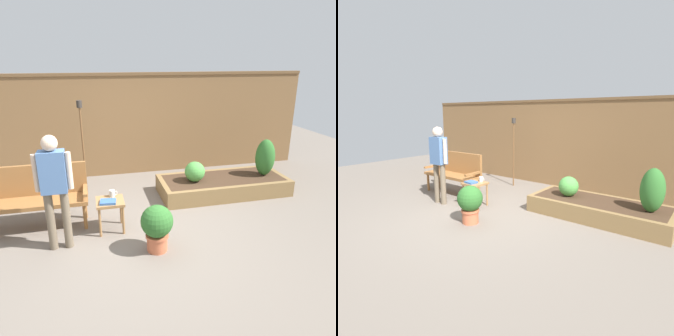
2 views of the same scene
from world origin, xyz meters
The scene contains 12 objects.
ground_plane centered at (0.00, 0.00, 0.00)m, with size 14.00×14.00×0.00m, color #70665B.
fence_back centered at (0.00, 2.60, 1.09)m, with size 8.40×0.14×2.16m.
garden_bench centered at (-1.41, 0.56, 0.54)m, with size 1.44×0.48×0.94m.
side_table centered at (-0.37, 0.16, 0.40)m, with size 0.40×0.40×0.48m.
cup_on_table centered at (-0.33, 0.29, 0.53)m, with size 0.12×0.08×0.10m.
book_on_table centered at (-0.41, 0.08, 0.50)m, with size 0.22×0.18×0.03m, color #38609E.
potted_boxwood centered at (0.18, -0.52, 0.37)m, with size 0.43×0.43×0.64m.
raised_planter_bed centered at (1.79, 1.06, 0.15)m, with size 2.40×1.00×0.30m.
shrub_near_bench centered at (1.21, 1.02, 0.48)m, with size 0.37×0.37×0.37m.
shrub_far_corner centered at (2.61, 1.02, 0.65)m, with size 0.36×0.36×0.70m.
tiki_torch centered at (-0.73, 1.91, 1.17)m, with size 0.10×0.10×1.71m.
person_by_bench centered at (-1.06, -0.15, 0.93)m, with size 0.47×0.20×1.56m.
Camera 2 is at (3.38, -3.62, 1.82)m, focal length 29.58 mm.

